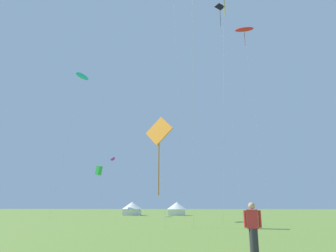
% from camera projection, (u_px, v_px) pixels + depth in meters
% --- Properties ---
extents(kite_red_parafoil, '(3.07, 3.20, 29.59)m').
position_uv_depth(kite_red_parafoil, '(244.00, 30.00, 49.55)').
color(kite_red_parafoil, red).
rests_on(kite_red_parafoil, ground).
extents(kite_cyan_parafoil, '(2.75, 3.62, 19.64)m').
position_uv_depth(kite_cyan_parafoil, '(82.00, 76.00, 43.22)').
color(kite_cyan_parafoil, '#1EB7CC').
rests_on(kite_cyan_parafoil, ground).
extents(kite_green_box, '(2.43, 2.68, 9.26)m').
position_uv_depth(kite_green_box, '(99.00, 171.00, 59.67)').
color(kite_green_box, green).
rests_on(kite_green_box, ground).
extents(kite_black_diamond, '(2.70, 1.91, 37.99)m').
position_uv_depth(kite_black_diamond, '(220.00, 13.00, 56.11)').
color(kite_black_diamond, black).
rests_on(kite_black_diamond, ground).
extents(kite_purple_parafoil, '(1.73, 3.37, 10.26)m').
position_uv_depth(kite_purple_parafoil, '(113.00, 159.00, 55.06)').
color(kite_purple_parafoil, purple).
rests_on(kite_purple_parafoil, ground).
extents(kite_orange_diamond, '(2.58, 2.70, 9.41)m').
position_uv_depth(kite_orange_diamond, '(159.00, 134.00, 26.98)').
color(kite_orange_diamond, orange).
rests_on(kite_orange_diamond, ground).
extents(person_spectator, '(0.57, 0.30, 1.73)m').
position_uv_depth(person_spectator, '(253.00, 230.00, 10.05)').
color(person_spectator, '#2D2D33').
rests_on(person_spectator, ground).
extents(festival_tent_center, '(3.77, 3.77, 2.45)m').
position_uv_depth(festival_tent_center, '(132.00, 208.00, 57.99)').
color(festival_tent_center, white).
rests_on(festival_tent_center, ground).
extents(festival_tent_right, '(3.68, 3.68, 2.39)m').
position_uv_depth(festival_tent_right, '(177.00, 208.00, 57.22)').
color(festival_tent_right, white).
rests_on(festival_tent_right, ground).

